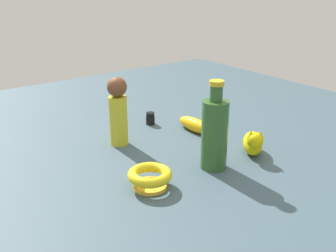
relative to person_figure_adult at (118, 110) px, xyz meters
The scene contains 7 objects.
ground 0.20m from the person_figure_adult, 138.23° to the left, with size 2.00×2.00×0.00m, color #384C56.
person_figure_adult is the anchor object (origin of this frame).
nail_polish_jar 0.23m from the person_figure_adult, 153.75° to the right, with size 0.03×0.03×0.05m.
banana 0.29m from the person_figure_adult, 166.89° to the left, with size 0.16×0.05×0.05m, color #EFAD0D.
bowl 0.32m from the person_figure_adult, 74.66° to the left, with size 0.12×0.12×0.05m.
bottle_tall 0.34m from the person_figure_adult, 113.20° to the left, with size 0.08×0.08×0.26m.
cat_figurine 0.43m from the person_figure_adult, 132.32° to the left, with size 0.12×0.12×0.09m.
Camera 1 is at (0.72, 0.97, 0.53)m, focal length 43.21 mm.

